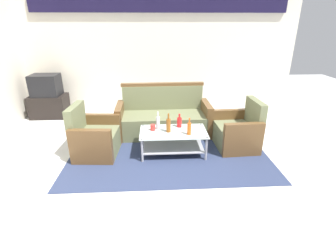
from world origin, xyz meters
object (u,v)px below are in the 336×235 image
(armchair_right, at_px, (238,132))
(coffee_table, at_px, (173,139))
(tv_stand, at_px, (50,106))
(armchair_left, at_px, (95,138))
(cup, at_px, (153,127))
(bottle_brown, at_px, (168,125))
(television, at_px, (46,85))
(couch, at_px, (164,118))
(bottle_orange, at_px, (189,128))
(bottle_clear, at_px, (158,122))
(bottle_red, at_px, (179,122))

(armchair_right, distance_m, coffee_table, 1.17)
(tv_stand, bearing_deg, coffee_table, -34.43)
(armchair_left, bearing_deg, cup, 93.92)
(armchair_left, height_order, coffee_table, armchair_left)
(bottle_brown, height_order, television, television)
(couch, bearing_deg, cup, 73.75)
(coffee_table, distance_m, bottle_orange, 0.37)
(bottle_brown, bearing_deg, cup, 163.05)
(bottle_clear, bearing_deg, cup, -149.51)
(couch, xyz_separation_m, armchair_left, (-1.18, -0.76, -0.03))
(cup, bearing_deg, bottle_orange, -19.12)
(armchair_right, bearing_deg, bottle_clear, 90.00)
(armchair_right, bearing_deg, bottle_red, 87.43)
(bottle_orange, height_order, television, television)
(bottle_orange, bearing_deg, cup, 160.88)
(armchair_left, relative_size, tv_stand, 1.06)
(armchair_right, distance_m, bottle_red, 1.06)
(coffee_table, height_order, tv_stand, tv_stand)
(armchair_right, distance_m, bottle_clear, 1.43)
(cup, bearing_deg, television, 142.92)
(armchair_left, height_order, bottle_orange, armchair_left)
(television, bearing_deg, bottle_clear, 145.45)
(couch, relative_size, bottle_orange, 6.40)
(tv_stand, bearing_deg, couch, -22.13)
(armchair_left, distance_m, armchair_right, 2.46)
(bottle_brown, xyz_separation_m, cup, (-0.26, 0.08, -0.07))
(armchair_left, distance_m, bottle_red, 1.44)
(couch, xyz_separation_m, armchair_right, (1.29, -0.65, -0.03))
(armchair_left, bearing_deg, bottle_orange, 86.54)
(armchair_left, height_order, television, television)
(armchair_left, relative_size, bottle_red, 3.61)
(bottle_orange, height_order, bottle_clear, bottle_clear)
(tv_stand, bearing_deg, bottle_red, -30.81)
(armchair_right, xyz_separation_m, bottle_brown, (-1.24, -0.19, 0.24))
(coffee_table, height_order, bottle_red, bottle_red)
(bottle_clear, bearing_deg, tv_stand, 144.69)
(coffee_table, relative_size, bottle_orange, 3.88)
(armchair_right, xyz_separation_m, tv_stand, (-3.92, 1.72, -0.03))
(television, bearing_deg, armchair_left, 129.25)
(armchair_left, relative_size, coffee_table, 0.77)
(cup, bearing_deg, armchair_left, -179.98)
(coffee_table, distance_m, bottle_brown, 0.27)
(bottle_red, height_order, television, television)
(couch, bearing_deg, bottle_clear, 79.37)
(couch, xyz_separation_m, bottle_clear, (-0.12, -0.71, 0.21))
(armchair_right, xyz_separation_m, bottle_orange, (-0.91, -0.32, 0.23))
(bottle_red, bearing_deg, coffee_table, -123.36)
(bottle_orange, relative_size, tv_stand, 0.35)
(bottle_red, distance_m, tv_stand, 3.36)
(cup, xyz_separation_m, television, (-2.43, 1.83, 0.30))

